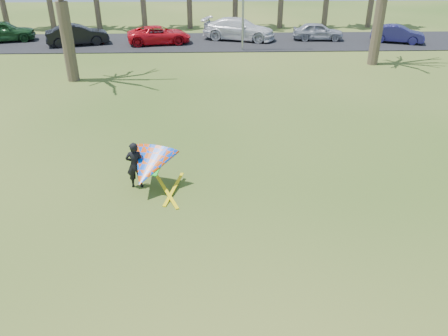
{
  "coord_description": "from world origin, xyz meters",
  "views": [
    {
      "loc": [
        -0.4,
        -9.32,
        7.05
      ],
      "look_at": [
        0.0,
        2.0,
        1.1
      ],
      "focal_mm": 35.0,
      "sensor_mm": 36.0,
      "label": 1
    }
  ],
  "objects_px": {
    "car_0": "(2,31)",
    "car_1": "(77,35)",
    "car_3": "(239,29)",
    "car_5": "(398,34)",
    "car_2": "(159,35)",
    "car_4": "(318,31)",
    "kite_flyer": "(147,166)"
  },
  "relations": [
    {
      "from": "car_2",
      "to": "car_5",
      "type": "bearing_deg",
      "value": -100.4
    },
    {
      "from": "car_3",
      "to": "kite_flyer",
      "type": "xyz_separation_m",
      "value": [
        -4.34,
        -22.91,
        -0.03
      ]
    },
    {
      "from": "car_2",
      "to": "kite_flyer",
      "type": "xyz_separation_m",
      "value": [
        1.73,
        -21.63,
        0.13
      ]
    },
    {
      "from": "car_5",
      "to": "kite_flyer",
      "type": "xyz_separation_m",
      "value": [
        -16.27,
        -21.42,
        0.14
      ]
    },
    {
      "from": "car_2",
      "to": "car_5",
      "type": "height_order",
      "value": "car_2"
    },
    {
      "from": "car_1",
      "to": "car_2",
      "type": "distance_m",
      "value": 6.0
    },
    {
      "from": "car_3",
      "to": "car_4",
      "type": "xyz_separation_m",
      "value": [
        6.13,
        -0.29,
        -0.15
      ]
    },
    {
      "from": "car_3",
      "to": "car_4",
      "type": "distance_m",
      "value": 6.14
    },
    {
      "from": "car_2",
      "to": "kite_flyer",
      "type": "relative_size",
      "value": 1.96
    },
    {
      "from": "car_2",
      "to": "car_3",
      "type": "xyz_separation_m",
      "value": [
        6.06,
        1.28,
        0.16
      ]
    },
    {
      "from": "car_4",
      "to": "car_5",
      "type": "xyz_separation_m",
      "value": [
        5.81,
        -1.2,
        -0.02
      ]
    },
    {
      "from": "car_0",
      "to": "car_2",
      "type": "bearing_deg",
      "value": -111.85
    },
    {
      "from": "car_3",
      "to": "kite_flyer",
      "type": "height_order",
      "value": "kite_flyer"
    },
    {
      "from": "car_2",
      "to": "car_5",
      "type": "distance_m",
      "value": 18.0
    },
    {
      "from": "car_0",
      "to": "car_4",
      "type": "height_order",
      "value": "car_0"
    },
    {
      "from": "car_1",
      "to": "car_3",
      "type": "distance_m",
      "value": 12.15
    },
    {
      "from": "car_4",
      "to": "car_2",
      "type": "bearing_deg",
      "value": 99.13
    },
    {
      "from": "car_0",
      "to": "car_2",
      "type": "xyz_separation_m",
      "value": [
        12.03,
        -1.22,
        -0.14
      ]
    },
    {
      "from": "car_0",
      "to": "car_1",
      "type": "xyz_separation_m",
      "value": [
        6.03,
        -1.4,
        -0.06
      ]
    },
    {
      "from": "car_2",
      "to": "car_4",
      "type": "xyz_separation_m",
      "value": [
        12.19,
        1.0,
        0.01
      ]
    },
    {
      "from": "car_3",
      "to": "car_0",
      "type": "bearing_deg",
      "value": 107.88
    },
    {
      "from": "car_3",
      "to": "car_2",
      "type": "bearing_deg",
      "value": 119.61
    },
    {
      "from": "car_0",
      "to": "car_3",
      "type": "bearing_deg",
      "value": -105.87
    },
    {
      "from": "car_1",
      "to": "car_4",
      "type": "xyz_separation_m",
      "value": [
        18.19,
        1.18,
        -0.08
      ]
    },
    {
      "from": "car_1",
      "to": "car_3",
      "type": "height_order",
      "value": "car_3"
    },
    {
      "from": "car_0",
      "to": "kite_flyer",
      "type": "height_order",
      "value": "kite_flyer"
    },
    {
      "from": "car_5",
      "to": "kite_flyer",
      "type": "bearing_deg",
      "value": 164.32
    },
    {
      "from": "car_1",
      "to": "kite_flyer",
      "type": "distance_m",
      "value": 22.8
    },
    {
      "from": "car_1",
      "to": "car_4",
      "type": "bearing_deg",
      "value": -103.87
    },
    {
      "from": "car_3",
      "to": "car_5",
      "type": "bearing_deg",
      "value": -79.43
    },
    {
      "from": "car_1",
      "to": "car_5",
      "type": "relative_size",
      "value": 1.15
    },
    {
      "from": "car_1",
      "to": "kite_flyer",
      "type": "bearing_deg",
      "value": -177.76
    }
  ]
}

